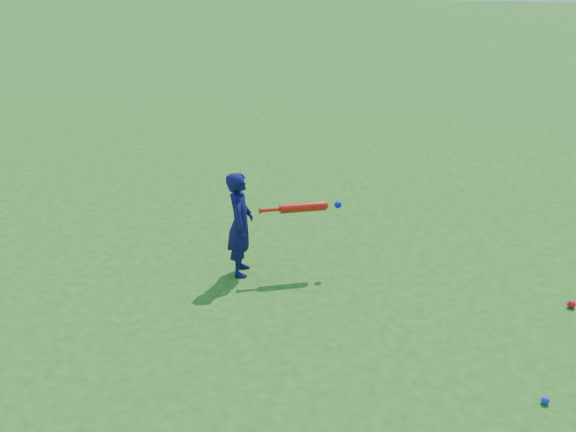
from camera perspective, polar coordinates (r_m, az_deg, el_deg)
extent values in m
plane|color=#1F5E16|center=(6.51, -8.27, -6.62)|extent=(80.00, 80.00, 0.00)
imported|color=#0E0E42|center=(6.57, -4.28, -0.72)|extent=(0.35, 0.45, 1.11)
sphere|color=red|center=(6.71, 23.89, -7.18)|extent=(0.08, 0.08, 0.08)
sphere|color=#0C2DD6|center=(5.36, 21.90, -14.97)|extent=(0.06, 0.06, 0.06)
cylinder|color=red|center=(6.49, -2.53, 0.48)|extent=(0.04, 0.07, 0.07)
cylinder|color=red|center=(6.50, -1.58, 0.55)|extent=(0.21, 0.13, 0.04)
cylinder|color=red|center=(6.56, 1.24, 0.77)|extent=(0.46, 0.29, 0.10)
sphere|color=red|center=(6.61, 3.19, 0.91)|extent=(0.10, 0.10, 0.10)
sphere|color=#0B14C8|center=(6.65, 4.46, 1.01)|extent=(0.08, 0.08, 0.08)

